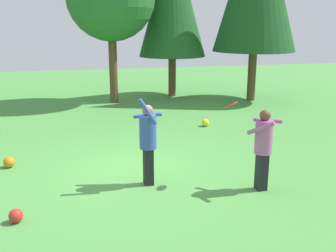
{
  "coord_description": "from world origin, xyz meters",
  "views": [
    {
      "loc": [
        -1.18,
        -8.17,
        3.22
      ],
      "look_at": [
        0.76,
        -0.2,
        1.05
      ],
      "focal_mm": 42.15,
      "sensor_mm": 36.0,
      "label": 1
    }
  ],
  "objects_px": {
    "frisbee": "(231,105)",
    "ball_yellow": "(205,123)",
    "ball_orange": "(9,162)",
    "person_thrower": "(148,138)",
    "person_catcher": "(263,143)",
    "ball_red": "(16,216)"
  },
  "relations": [
    {
      "from": "frisbee",
      "to": "ball_yellow",
      "type": "xyz_separation_m",
      "value": [
        1.02,
        4.41,
        -1.52
      ]
    },
    {
      "from": "frisbee",
      "to": "ball_orange",
      "type": "height_order",
      "value": "frisbee"
    },
    {
      "from": "person_thrower",
      "to": "person_catcher",
      "type": "relative_size",
      "value": 1.13
    },
    {
      "from": "person_catcher",
      "to": "frisbee",
      "type": "bearing_deg",
      "value": 0.0
    },
    {
      "from": "person_thrower",
      "to": "ball_yellow",
      "type": "relative_size",
      "value": 7.65
    },
    {
      "from": "frisbee",
      "to": "person_catcher",
      "type": "bearing_deg",
      "value": -44.94
    },
    {
      "from": "ball_orange",
      "to": "ball_red",
      "type": "xyz_separation_m",
      "value": [
        0.48,
        -2.74,
        -0.01
      ]
    },
    {
      "from": "person_thrower",
      "to": "ball_red",
      "type": "relative_size",
      "value": 7.77
    },
    {
      "from": "frisbee",
      "to": "person_thrower",
      "type": "bearing_deg",
      "value": 170.01
    },
    {
      "from": "ball_yellow",
      "to": "ball_red",
      "type": "relative_size",
      "value": 1.02
    },
    {
      "from": "frisbee",
      "to": "ball_orange",
      "type": "relative_size",
      "value": 1.45
    },
    {
      "from": "ball_red",
      "to": "ball_orange",
      "type": "bearing_deg",
      "value": 99.85
    },
    {
      "from": "person_catcher",
      "to": "ball_orange",
      "type": "distance_m",
      "value": 5.66
    },
    {
      "from": "person_thrower",
      "to": "ball_red",
      "type": "bearing_deg",
      "value": -146.67
    },
    {
      "from": "person_thrower",
      "to": "ball_yellow",
      "type": "height_order",
      "value": "person_thrower"
    },
    {
      "from": "frisbee",
      "to": "ball_yellow",
      "type": "relative_size",
      "value": 1.54
    },
    {
      "from": "frisbee",
      "to": "ball_red",
      "type": "height_order",
      "value": "frisbee"
    },
    {
      "from": "person_catcher",
      "to": "frisbee",
      "type": "distance_m",
      "value": 0.98
    },
    {
      "from": "person_catcher",
      "to": "person_thrower",
      "type": "bearing_deg",
      "value": 24.7
    },
    {
      "from": "person_thrower",
      "to": "frisbee",
      "type": "height_order",
      "value": "person_thrower"
    },
    {
      "from": "person_catcher",
      "to": "ball_red",
      "type": "relative_size",
      "value": 6.87
    },
    {
      "from": "ball_yellow",
      "to": "ball_red",
      "type": "bearing_deg",
      "value": -134.42
    }
  ]
}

